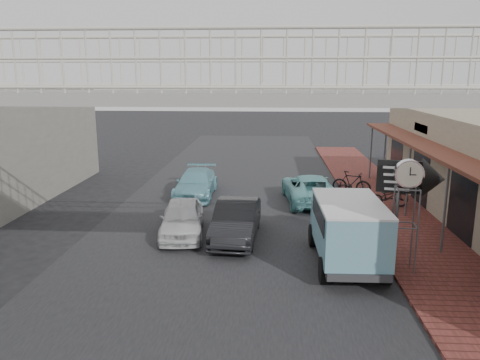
# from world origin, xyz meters

# --- Properties ---
(ground) EXTENTS (120.00, 120.00, 0.00)m
(ground) POSITION_xyz_m (0.00, 0.00, 0.00)
(ground) COLOR black
(ground) RESTS_ON ground
(road_strip) EXTENTS (10.00, 60.00, 0.01)m
(road_strip) POSITION_xyz_m (0.00, 0.00, 0.01)
(road_strip) COLOR black
(road_strip) RESTS_ON ground
(sidewalk) EXTENTS (3.00, 40.00, 0.10)m
(sidewalk) POSITION_xyz_m (6.50, 3.00, 0.05)
(sidewalk) COLOR brown
(sidewalk) RESTS_ON ground
(footbridge) EXTENTS (16.40, 2.40, 6.34)m
(footbridge) POSITION_xyz_m (0.00, -4.00, 3.18)
(footbridge) COLOR gray
(footbridge) RESTS_ON ground
(white_hatchback) EXTENTS (1.90, 3.82, 1.25)m
(white_hatchback) POSITION_xyz_m (-1.57, 2.38, 0.63)
(white_hatchback) COLOR silver
(white_hatchback) RESTS_ON ground
(dark_sedan) EXTENTS (1.61, 4.08, 1.32)m
(dark_sedan) POSITION_xyz_m (0.36, 2.11, 0.66)
(dark_sedan) COLOR black
(dark_sedan) RESTS_ON ground
(angkot_curb) EXTENTS (2.50, 4.71, 1.26)m
(angkot_curb) POSITION_xyz_m (3.27, 7.06, 0.63)
(angkot_curb) COLOR #68B2B5
(angkot_curb) RESTS_ON ground
(angkot_far) EXTENTS (1.71, 4.20, 1.22)m
(angkot_far) POSITION_xyz_m (-1.94, 7.82, 0.61)
(angkot_far) COLOR #69A8B6
(angkot_far) RESTS_ON ground
(angkot_van) EXTENTS (1.96, 4.13, 2.01)m
(angkot_van) POSITION_xyz_m (3.80, 0.10, 1.27)
(angkot_van) COLOR black
(angkot_van) RESTS_ON ground
(motorcycle_near) EXTENTS (1.88, 1.08, 0.94)m
(motorcycle_near) POSITION_xyz_m (6.51, 6.10, 0.57)
(motorcycle_near) COLOR black
(motorcycle_near) RESTS_ON sidewalk
(motorcycle_far) EXTENTS (1.86, 1.16, 1.08)m
(motorcycle_far) POSITION_xyz_m (5.30, 8.26, 0.64)
(motorcycle_far) COLOR black
(motorcycle_far) RESTS_ON sidewalk
(street_clock) EXTENTS (0.80, 0.67, 3.20)m
(street_clock) POSITION_xyz_m (5.30, -0.42, 2.76)
(street_clock) COLOR #59595B
(street_clock) RESTS_ON sidewalk
(arrow_sign) EXTENTS (1.92, 1.27, 3.19)m
(arrow_sign) POSITION_xyz_m (5.95, -0.11, 2.68)
(arrow_sign) COLOR #59595B
(arrow_sign) RESTS_ON sidewalk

